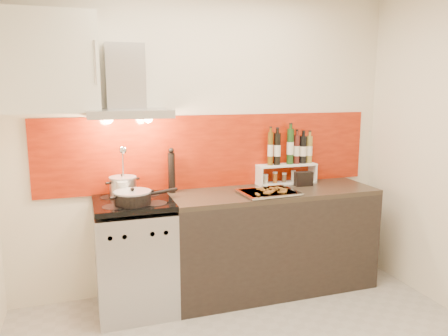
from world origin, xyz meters
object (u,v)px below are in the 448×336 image
object	(u,v)px
pepper_mill	(172,171)
range_stove	(135,257)
counter	(272,240)
saute_pan	(134,197)
baking_tray	(268,192)
stock_pot	(123,186)

from	to	relation	value
pepper_mill	range_stove	bearing A→B (deg)	-150.81
counter	pepper_mill	distance (m)	1.08
range_stove	saute_pan	xyz separation A→B (m)	(-0.00, -0.11, 0.52)
saute_pan	pepper_mill	world-z (taller)	pepper_mill
saute_pan	range_stove	bearing A→B (deg)	87.33
saute_pan	counter	bearing A→B (deg)	5.28
baking_tray	range_stove	bearing A→B (deg)	174.53
baking_tray	pepper_mill	bearing A→B (deg)	158.21
range_stove	counter	size ratio (longest dim) A/B	0.51
stock_pot	baking_tray	world-z (taller)	stock_pot
counter	baking_tray	xyz separation A→B (m)	(-0.10, -0.11, 0.47)
baking_tray	stock_pot	bearing A→B (deg)	167.35
counter	saute_pan	xyz separation A→B (m)	(-1.20, -0.11, 0.51)
range_stove	pepper_mill	bearing A→B (deg)	29.19
range_stove	pepper_mill	xyz separation A→B (m)	(0.35, 0.20, 0.64)
counter	saute_pan	bearing A→B (deg)	-174.72
stock_pot	baking_tray	size ratio (longest dim) A/B	0.45
range_stove	counter	xyz separation A→B (m)	(1.20, 0.00, 0.01)
counter	stock_pot	xyz separation A→B (m)	(-1.26, 0.15, 0.54)
saute_pan	baking_tray	bearing A→B (deg)	0.05
counter	baking_tray	distance (m)	0.49
pepper_mill	saute_pan	bearing A→B (deg)	-139.60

